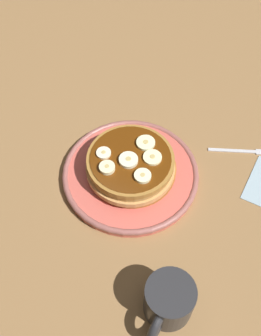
% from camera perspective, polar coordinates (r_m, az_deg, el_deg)
% --- Properties ---
extents(ground_plane, '(1.40, 1.40, 0.03)m').
position_cam_1_polar(ground_plane, '(0.82, -0.00, -1.78)').
color(ground_plane, olive).
extents(plate, '(0.26, 0.26, 0.02)m').
position_cam_1_polar(plate, '(0.80, -0.00, -0.80)').
color(plate, '#CC594C').
rests_on(plate, ground_plane).
extents(pancake_stack, '(0.17, 0.17, 0.05)m').
position_cam_1_polar(pancake_stack, '(0.78, 0.02, 0.42)').
color(pancake_stack, '#A36029').
rests_on(pancake_stack, plate).
extents(banana_slice_0, '(0.03, 0.03, 0.01)m').
position_cam_1_polar(banana_slice_0, '(0.75, -0.01, 0.94)').
color(banana_slice_0, '#EEEBC4').
rests_on(banana_slice_0, pancake_stack).
extents(banana_slice_1, '(0.03, 0.03, 0.01)m').
position_cam_1_polar(banana_slice_1, '(0.78, 2.06, 3.38)').
color(banana_slice_1, '#F1F4B6').
rests_on(banana_slice_1, pancake_stack).
extents(banana_slice_2, '(0.03, 0.03, 0.01)m').
position_cam_1_polar(banana_slice_2, '(0.73, 1.65, -1.10)').
color(banana_slice_2, '#F3F4BF').
rests_on(banana_slice_2, pancake_stack).
extents(banana_slice_3, '(0.03, 0.03, 0.01)m').
position_cam_1_polar(banana_slice_3, '(0.74, -3.18, 0.03)').
color(banana_slice_3, '#F5EAB3').
rests_on(banana_slice_3, pancake_stack).
extents(banana_slice_4, '(0.03, 0.03, 0.01)m').
position_cam_1_polar(banana_slice_4, '(0.76, 2.97, 1.40)').
color(banana_slice_4, '#FCF3B6').
rests_on(banana_slice_4, pancake_stack).
extents(banana_slice_5, '(0.03, 0.03, 0.01)m').
position_cam_1_polar(banana_slice_5, '(0.77, -3.65, 2.01)').
color(banana_slice_5, '#FEEFC5').
rests_on(banana_slice_5, pancake_stack).
extents(coffee_mug, '(0.11, 0.08, 0.08)m').
position_cam_1_polar(coffee_mug, '(0.67, 5.11, -17.53)').
color(coffee_mug, '#262628').
rests_on(coffee_mug, ground_plane).
extents(fork, '(0.06, 0.12, 0.01)m').
position_cam_1_polar(fork, '(0.87, 15.23, 2.23)').
color(fork, silver).
rests_on(fork, ground_plane).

